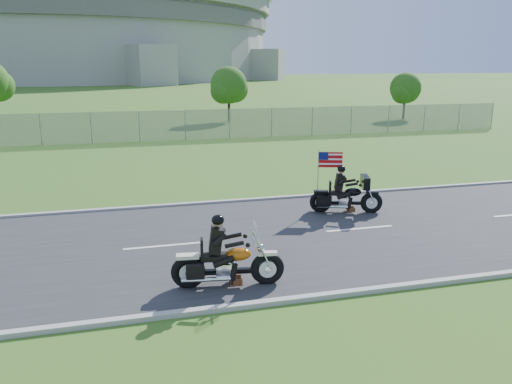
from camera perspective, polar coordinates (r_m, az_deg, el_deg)
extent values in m
plane|color=#28591B|center=(14.56, -2.62, -5.63)|extent=(420.00, 420.00, 0.00)
cube|color=#28282B|center=(14.55, -2.62, -5.55)|extent=(120.00, 8.00, 0.04)
cube|color=#9E9B93|center=(18.34, -5.25, -1.23)|extent=(120.00, 0.18, 0.12)
cube|color=#9E9B93|center=(10.93, 1.90, -12.49)|extent=(120.00, 0.18, 0.12)
cube|color=gray|center=(33.69, -18.33, 6.96)|extent=(60.00, 0.03, 2.00)
cylinder|color=#A3A099|center=(184.25, -20.63, 15.20)|extent=(130.00, 130.00, 20.00)
cylinder|color=#605E5B|center=(184.58, -20.84, 17.36)|extent=(132.00, 132.00, 4.00)
cylinder|color=#A3A099|center=(185.06, -21.01, 19.21)|extent=(134.00, 134.00, 6.00)
cylinder|color=#382316|center=(44.42, -3.11, 9.67)|extent=(0.22, 0.22, 2.52)
sphere|color=#234B14|center=(44.30, -3.15, 12.10)|extent=(3.20, 3.20, 3.20)
sphere|color=#234B14|center=(44.92, -2.45, 11.69)|extent=(2.40, 2.40, 2.40)
sphere|color=#234B14|center=(43.82, -3.77, 11.48)|extent=(2.24, 2.24, 2.24)
cylinder|color=#382316|center=(48.39, 16.56, 9.33)|extent=(0.22, 0.22, 2.24)
sphere|color=#234B14|center=(48.29, 16.71, 11.31)|extent=(2.80, 2.80, 2.80)
sphere|color=#234B14|center=(48.95, 17.00, 10.95)|extent=(2.10, 2.10, 2.10)
sphere|color=#234B14|center=(47.75, 16.38, 10.83)|extent=(1.96, 1.96, 1.96)
torus|color=black|center=(11.68, 1.30, -8.73)|extent=(0.81, 0.30, 0.79)
torus|color=black|center=(11.58, -7.75, -9.07)|extent=(0.81, 0.30, 0.79)
ellipsoid|color=#BF5A0E|center=(11.46, -2.05, -7.11)|extent=(0.64, 0.42, 0.30)
cube|color=black|center=(11.45, -4.84, -7.41)|extent=(0.63, 0.40, 0.13)
cube|color=black|center=(11.30, -4.61, -5.44)|extent=(0.31, 0.46, 0.59)
sphere|color=black|center=(11.16, -4.39, -3.21)|extent=(0.33, 0.33, 0.29)
cube|color=silver|center=(11.32, 0.09, -4.61)|extent=(0.11, 0.49, 0.43)
torus|color=black|center=(17.50, 13.06, -1.19)|extent=(0.77, 0.40, 0.75)
torus|color=black|center=(17.27, 7.39, -1.13)|extent=(0.77, 0.40, 0.75)
ellipsoid|color=black|center=(17.30, 11.03, 0.00)|extent=(0.64, 0.48, 0.29)
cube|color=black|center=(17.24, 9.28, -0.11)|extent=(0.63, 0.46, 0.12)
cube|color=black|center=(17.15, 9.51, 1.17)|extent=(0.35, 0.46, 0.56)
sphere|color=black|center=(17.06, 9.74, 2.60)|extent=(0.34, 0.34, 0.28)
cube|color=black|center=(17.28, 12.36, 1.13)|extent=(0.46, 0.84, 0.41)
cube|color=#B70C11|center=(17.17, 8.51, 3.66)|extent=(0.78, 0.26, 0.53)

